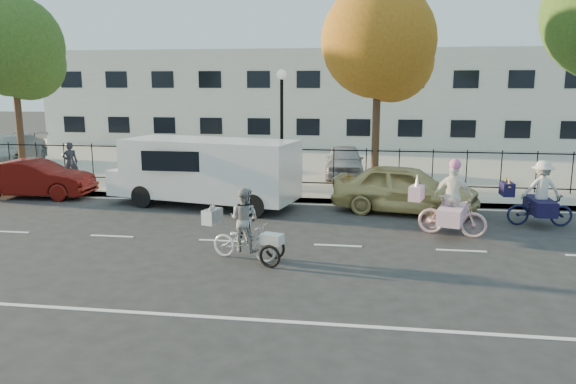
% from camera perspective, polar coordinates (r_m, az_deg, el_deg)
% --- Properties ---
extents(ground, '(120.00, 120.00, 0.00)m').
position_cam_1_polar(ground, '(14.63, -6.77, -4.95)').
color(ground, '#333334').
extents(road_markings, '(60.00, 9.52, 0.01)m').
position_cam_1_polar(road_markings, '(14.63, -6.77, -4.94)').
color(road_markings, silver).
rests_on(road_markings, ground).
extents(curb, '(60.00, 0.10, 0.15)m').
position_cam_1_polar(curb, '(19.39, -2.90, -0.69)').
color(curb, '#A8A399').
rests_on(curb, ground).
extents(sidewalk, '(60.00, 2.20, 0.15)m').
position_cam_1_polar(sidewalk, '(20.40, -2.32, -0.09)').
color(sidewalk, '#A8A399').
rests_on(sidewalk, ground).
extents(parking_lot, '(60.00, 15.60, 0.15)m').
position_cam_1_polar(parking_lot, '(29.08, 0.93, 3.26)').
color(parking_lot, '#A8A399').
rests_on(parking_lot, ground).
extents(iron_fence, '(58.00, 0.06, 1.50)m').
position_cam_1_polar(iron_fence, '(21.33, -1.79, 2.65)').
color(iron_fence, black).
rests_on(iron_fence, sidewalk).
extents(building, '(34.00, 10.00, 6.00)m').
position_cam_1_polar(building, '(38.76, 2.90, 9.54)').
color(building, silver).
rests_on(building, ground).
extents(lamppost, '(0.36, 0.36, 4.33)m').
position_cam_1_polar(lamppost, '(20.64, -0.64, 8.55)').
color(lamppost, black).
rests_on(lamppost, sidewalk).
extents(street_sign, '(0.85, 0.06, 1.80)m').
position_cam_1_polar(street_sign, '(21.28, -6.91, 3.96)').
color(street_sign, black).
rests_on(street_sign, sidewalk).
extents(zebra_trike, '(1.97, 1.13, 1.69)m').
position_cam_1_polar(zebra_trike, '(12.92, -4.44, -4.08)').
color(zebra_trike, white).
rests_on(zebra_trike, ground).
extents(unicorn_bike, '(2.10, 1.52, 2.07)m').
position_cam_1_polar(unicorn_bike, '(15.46, 16.26, -1.53)').
color(unicorn_bike, beige).
rests_on(unicorn_bike, ground).
extents(bull_bike, '(2.01, 1.37, 1.88)m').
position_cam_1_polar(bull_bike, '(17.42, 24.18, -0.74)').
color(bull_bike, '#0F1435').
rests_on(bull_bike, ground).
extents(white_van, '(6.55, 3.23, 2.20)m').
position_cam_1_polar(white_van, '(18.54, -8.29, 2.25)').
color(white_van, white).
rests_on(white_van, ground).
extents(red_sedan, '(4.15, 1.67, 1.34)m').
position_cam_1_polar(red_sedan, '(21.80, -24.32, 1.24)').
color(red_sedan, '#520C09').
rests_on(red_sedan, ground).
extents(gold_sedan, '(4.75, 2.68, 1.53)m').
position_cam_1_polar(gold_sedan, '(17.84, 11.85, 0.31)').
color(gold_sedan, tan).
rests_on(gold_sedan, ground).
extents(pedestrian, '(0.70, 0.62, 1.60)m').
position_cam_1_polar(pedestrian, '(23.59, -21.26, 2.83)').
color(pedestrian, black).
rests_on(pedestrian, sidewalk).
extents(lot_car_a, '(2.76, 5.19, 1.43)m').
position_cam_1_polar(lot_car_a, '(29.77, -26.37, 3.83)').
color(lot_car_a, '#9DA1A4').
rests_on(lot_car_a, parking_lot).
extents(lot_car_b, '(3.70, 5.37, 1.36)m').
position_cam_1_polar(lot_car_b, '(26.72, -13.56, 3.90)').
color(lot_car_b, silver).
rests_on(lot_car_b, parking_lot).
extents(lot_car_d, '(1.72, 3.89, 1.30)m').
position_cam_1_polar(lot_car_d, '(23.57, 5.74, 3.16)').
color(lot_car_d, '#9B9CA2').
rests_on(lot_car_d, parking_lot).
extents(tree_west, '(4.11, 4.11, 7.53)m').
position_cam_1_polar(tree_west, '(26.05, -25.85, 12.75)').
color(tree_west, '#442D1D').
rests_on(tree_west, ground).
extents(tree_mid, '(4.12, 4.12, 7.55)m').
position_cam_1_polar(tree_mid, '(20.96, 9.56, 14.39)').
color(tree_mid, '#442D1D').
rests_on(tree_mid, ground).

